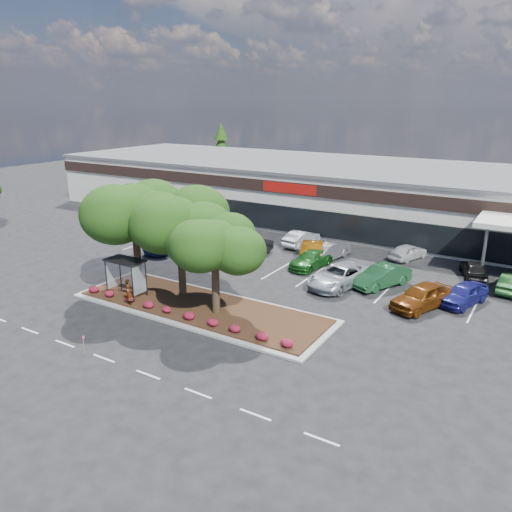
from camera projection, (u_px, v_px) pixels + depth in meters
The scene contains 27 objects.
ground at pixel (186, 340), 28.92m from camera, with size 160.00×160.00×0.00m, color black.
retail_store at pixel (379, 195), 55.47m from camera, with size 80.40×25.20×6.25m.
landscape_island at pixel (201, 307), 33.13m from camera, with size 18.00×6.00×0.26m.
lane_markings at pixel (273, 285), 37.45m from camera, with size 33.12×20.06×0.01m.
shrub_row at pixel (180, 313), 31.31m from camera, with size 17.00×0.80×0.50m, color maroon, non-canonical shape.
bus_shelter at pixel (127, 267), 34.36m from camera, with size 2.75×1.55×2.59m.
island_tree_west at pixel (136, 234), 35.30m from camera, with size 7.20×7.20×7.89m, color #1B3E0F, non-canonical shape.
island_tree_mid at pixel (181, 243), 34.21m from camera, with size 6.60×6.60×7.32m, color #1B3E0F, non-canonical shape.
island_tree_east at pixel (215, 264), 31.11m from camera, with size 5.80×5.80×6.50m, color #1B3E0F, non-canonical shape.
conifer_north_west at pixel (221, 153), 79.75m from camera, with size 4.40×4.40×10.00m, color #1B3E0F.
person_waiting at pixel (129, 292), 33.05m from camera, with size 0.64×0.42×1.75m, color #594C47.
survey_stake at pixel (84, 342), 27.12m from camera, with size 0.07×0.14×1.09m.
car_0 at pixel (168, 243), 45.57m from camera, with size 2.44×5.28×1.47m, color navy.
car_1 at pixel (204, 247), 44.60m from camera, with size 1.68×4.16×1.42m, color silver.
car_2 at pixel (255, 248), 44.17m from camera, with size 1.49×4.27×1.41m, color black.
car_3 at pixel (311, 259), 41.19m from camera, with size 1.95×4.79×1.39m, color #175418.
car_4 at pixel (339, 276), 36.95m from camera, with size 2.69×5.83×1.62m, color #9A9FA6.
car_5 at pixel (381, 276), 36.91m from camera, with size 1.69×4.86×1.60m, color #1B4C27.
car_6 at pixel (422, 296), 33.08m from camera, with size 1.99×4.95×1.69m, color #6A330C.
car_7 at pixel (464, 294), 33.73m from camera, with size 1.75×4.35×1.48m, color navy.
car_9 at pixel (184, 230), 50.30m from camera, with size 2.04×5.03×1.46m, color black.
car_10 at pixel (240, 239), 47.08m from camera, with size 1.45×4.14×1.37m, color navy.
car_11 at pixel (301, 238), 47.17m from camera, with size 1.57×4.49×1.48m, color #9BA0A7.
car_12 at pixel (314, 249), 43.37m from camera, with size 1.77×5.09×1.68m, color #633503.
car_13 at pixel (329, 250), 43.17m from camera, with size 1.70×4.88×1.61m, color #535258.
car_14 at pixel (408, 252), 43.25m from camera, with size 1.60×3.99×1.36m, color silver.
car_15 at pixel (474, 269), 38.80m from camera, with size 1.66×4.12×1.40m, color black.
Camera 1 is at (17.14, -20.10, 13.37)m, focal length 35.00 mm.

